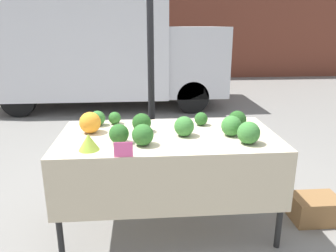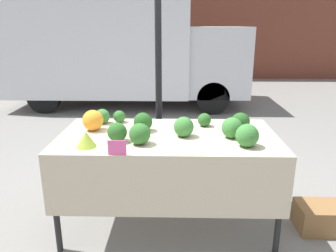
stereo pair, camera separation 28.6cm
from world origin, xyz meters
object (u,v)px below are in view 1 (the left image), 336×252
at_px(parked_truck, 99,50).
at_px(orange_cauliflower, 90,123).
at_px(produce_crate, 315,209).
at_px(price_sign, 123,150).

distance_m(parked_truck, orange_cauliflower, 4.93).
bearing_deg(produce_crate, orange_cauliflower, 175.04).
xyz_separation_m(parked_truck, produce_crate, (2.60, -5.08, -1.14)).
xyz_separation_m(orange_cauliflower, price_sign, (0.32, -0.59, -0.04)).
distance_m(orange_cauliflower, price_sign, 0.68).
bearing_deg(produce_crate, parked_truck, 117.13).
xyz_separation_m(orange_cauliflower, produce_crate, (2.11, -0.18, -0.86)).
relative_size(parked_truck, produce_crate, 11.83).
relative_size(price_sign, produce_crate, 0.31).
relative_size(parked_truck, orange_cauliflower, 27.77).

